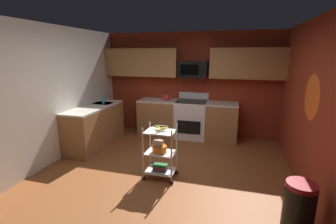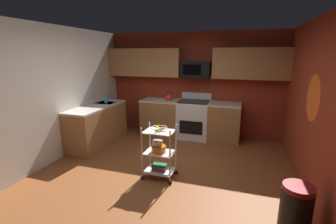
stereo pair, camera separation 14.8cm
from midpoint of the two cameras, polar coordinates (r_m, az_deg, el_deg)
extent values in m
cube|color=brown|center=(4.29, -0.42, -15.22)|extent=(4.40, 4.80, 0.04)
cube|color=maroon|center=(6.16, 6.63, 6.57)|extent=(4.52, 0.06, 2.60)
cube|color=silver|center=(4.99, -25.66, 3.63)|extent=(0.06, 4.80, 2.60)
cube|color=maroon|center=(3.80, 33.44, -0.08)|extent=(0.06, 4.80, 2.60)
cylinder|color=#E5591E|center=(4.00, 32.38, 2.84)|extent=(0.00, 0.67, 0.67)
cube|color=#9E6B3D|center=(6.01, 5.79, -1.96)|extent=(2.47, 0.60, 0.88)
cube|color=beige|center=(5.90, 5.90, 2.34)|extent=(2.47, 0.60, 0.04)
cube|color=#9E6B3D|center=(5.71, -15.79, -3.28)|extent=(0.60, 1.68, 0.88)
cube|color=beige|center=(5.59, -16.09, 1.23)|extent=(0.60, 1.68, 0.04)
cube|color=#B7BABC|center=(5.92, -13.99, 1.45)|extent=(0.44, 0.36, 0.16)
cube|color=white|center=(5.98, 6.89, -1.86)|extent=(0.76, 0.64, 0.92)
cube|color=black|center=(5.71, 6.23, -3.76)|extent=(0.56, 0.01, 0.32)
cube|color=white|center=(6.14, 7.55, 3.78)|extent=(0.76, 0.06, 0.18)
cube|color=black|center=(5.88, 7.02, 2.56)|extent=(0.72, 0.60, 0.02)
cube|color=#9E6B3D|center=(6.29, -5.00, 11.78)|extent=(1.92, 0.33, 0.70)
cube|color=#9E6B3D|center=(5.81, 19.89, 10.88)|extent=(1.68, 0.33, 0.70)
cube|color=black|center=(5.89, 7.44, 10.13)|extent=(0.70, 0.38, 0.40)
cube|color=black|center=(5.71, 6.48, 10.05)|extent=(0.44, 0.01, 0.24)
cylinder|color=silver|center=(3.96, -5.21, -9.89)|extent=(0.02, 0.02, 0.88)
cylinder|color=black|center=(4.16, -5.08, -15.45)|extent=(0.07, 0.02, 0.07)
cylinder|color=silver|center=(3.81, 1.60, -10.80)|extent=(0.02, 0.02, 0.88)
cylinder|color=black|center=(4.02, 1.56, -16.52)|extent=(0.07, 0.02, 0.07)
cylinder|color=silver|center=(4.26, -3.37, -8.11)|extent=(0.02, 0.02, 0.88)
cylinder|color=black|center=(4.44, -3.29, -13.38)|extent=(0.07, 0.02, 0.07)
cylinder|color=silver|center=(4.12, 2.97, -8.87)|extent=(0.02, 0.02, 0.88)
cylinder|color=black|center=(4.31, 2.89, -14.27)|extent=(0.07, 0.02, 0.07)
cube|color=silver|center=(4.18, -1.01, -13.87)|extent=(0.49, 0.35, 0.02)
cube|color=silver|center=(4.04, -1.03, -9.72)|extent=(0.49, 0.35, 0.02)
cube|color=silver|center=(3.91, -1.05, -4.73)|extent=(0.49, 0.35, 0.02)
torus|color=silver|center=(3.89, -1.06, -3.77)|extent=(0.27, 0.27, 0.01)
cylinder|color=silver|center=(3.90, -1.06, -4.47)|extent=(0.12, 0.12, 0.02)
ellipsoid|color=yellow|center=(3.89, -0.32, -3.98)|extent=(0.17, 0.09, 0.04)
ellipsoid|color=yellow|center=(3.93, -1.41, -3.79)|extent=(0.15, 0.14, 0.04)
ellipsoid|color=yellow|center=(3.85, -1.45, -4.17)|extent=(0.08, 0.17, 0.04)
cylinder|color=orange|center=(4.02, -1.20, -8.87)|extent=(0.24, 0.24, 0.11)
torus|color=orange|center=(4.00, -1.21, -8.16)|extent=(0.25, 0.25, 0.01)
cylinder|color=silver|center=(4.00, -1.49, -7.48)|extent=(0.17, 0.17, 0.08)
torus|color=silver|center=(3.98, -1.49, -6.96)|extent=(0.18, 0.18, 0.01)
cube|color=#1E4C8C|center=(4.17, -1.01, -13.59)|extent=(0.24, 0.15, 0.03)
cube|color=#B22626|center=(4.16, -1.02, -13.19)|extent=(0.24, 0.18, 0.04)
cube|color=#26723F|center=(4.14, -1.02, -12.73)|extent=(0.25, 0.18, 0.04)
sphere|color=red|center=(6.02, 0.90, 3.52)|extent=(0.18, 0.18, 0.18)
sphere|color=black|center=(6.00, 0.90, 4.34)|extent=(0.03, 0.03, 0.03)
cone|color=red|center=(5.99, 1.64, 3.65)|extent=(0.09, 0.04, 0.06)
torus|color=black|center=(6.00, 0.91, 4.57)|extent=(0.12, 0.01, 0.12)
cylinder|color=#2D8CBF|center=(5.82, -14.00, 3.04)|extent=(0.06, 0.06, 0.20)
cylinder|color=black|center=(3.28, 29.43, -20.66)|extent=(0.34, 0.34, 0.60)
cylinder|color=maroon|center=(3.11, 30.16, -15.58)|extent=(0.33, 0.33, 0.06)
camera|label=1|loc=(0.07, -89.00, 0.24)|focal=25.37mm
camera|label=2|loc=(0.07, 91.00, -0.24)|focal=25.37mm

